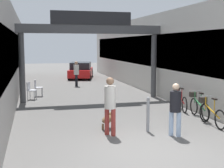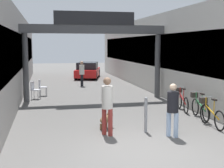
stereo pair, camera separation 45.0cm
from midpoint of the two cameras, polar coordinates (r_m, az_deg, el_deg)
The scene contains 14 objects.
ground_plane at distance 8.41m, azimuth 4.94°, elevation -11.98°, with size 80.00×80.00×0.00m, color #605E5B.
storefront_right at distance 20.05m, azimuth 8.37°, elevation 5.54°, with size 3.00×26.00×4.41m.
arcade_sign_gateway at distance 15.62m, azimuth -4.67°, elevation 8.53°, with size 7.40×0.47×4.37m.
pedestrian_with_dog at distance 9.45m, azimuth -1.72°, elevation -3.33°, with size 0.48×0.48×1.79m.
pedestrian_companion at distance 9.53m, azimuth 10.19°, elevation -4.04°, with size 0.48×0.48×1.62m.
pedestrian_carrying_crate at distance 20.91m, azimuth -7.15°, elevation 2.19°, with size 0.43×0.43×1.67m.
dog_on_leash at distance 10.36m, azimuth -1.92°, elevation -6.41°, with size 0.63×0.69×0.52m.
bicycle_orange_nearest at distance 11.21m, azimuth 16.45°, elevation -5.06°, with size 0.46×1.69×0.98m.
bicycle_green_second at distance 12.35m, azimuth 14.49°, elevation -3.87°, with size 0.46×1.69×0.98m.
bicycle_red_third at distance 13.52m, azimuth 11.41°, elevation -2.84°, with size 0.48×1.67×0.98m.
bollard_post_metal at distance 9.97m, azimuth 5.30°, elevation -5.50°, with size 0.10×0.10×1.13m.
cafe_chair_aluminium_nearer at distance 16.34m, azimuth -15.47°, elevation -0.87°, with size 0.51×0.51×0.89m.
cafe_chair_aluminium_farther at distance 17.25m, azimuth -14.25°, elevation -0.42°, with size 0.45×0.45×0.89m.
parked_car_red at distance 25.98m, azimuth -6.20°, elevation 2.48°, with size 2.67×4.30×1.33m.
Camera 1 is at (-2.87, -7.44, 2.76)m, focal length 50.00 mm.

